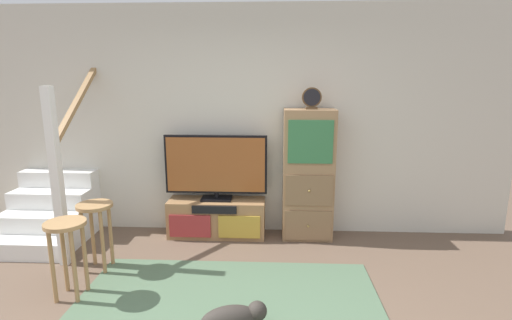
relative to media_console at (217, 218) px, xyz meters
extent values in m
cube|color=beige|center=(0.30, 0.27, 1.13)|extent=(6.40, 0.12, 2.70)
cube|color=#4C664C|center=(0.30, -1.59, -0.22)|extent=(2.60, 1.80, 0.01)
cube|color=#997047|center=(0.00, 0.01, 0.00)|extent=(1.15, 0.36, 0.45)
cube|color=maroon|center=(-0.29, -0.18, -0.04)|extent=(0.48, 0.02, 0.27)
cube|color=#B79333|center=(0.29, -0.18, -0.04)|extent=(0.48, 0.02, 0.27)
cube|color=black|center=(0.00, -0.18, 0.17)|extent=(0.52, 0.02, 0.09)
cube|color=black|center=(0.00, 0.03, 0.23)|extent=(0.36, 0.22, 0.02)
cylinder|color=black|center=(0.00, 0.03, 0.28)|extent=(0.05, 0.05, 0.06)
cube|color=black|center=(0.00, 0.03, 0.65)|extent=(1.20, 0.05, 0.69)
cube|color=brown|center=(0.00, 0.00, 0.65)|extent=(1.15, 0.01, 0.64)
cube|color=#93704C|center=(1.08, 0.02, 0.54)|extent=(0.58, 0.34, 1.53)
cube|color=brown|center=(1.08, -0.16, -0.01)|extent=(0.53, 0.02, 0.35)
sphere|color=olive|center=(1.08, -0.18, -0.01)|extent=(0.03, 0.03, 0.03)
cube|color=brown|center=(1.08, -0.16, 0.41)|extent=(0.53, 0.02, 0.35)
sphere|color=olive|center=(1.08, -0.18, 0.41)|extent=(0.03, 0.03, 0.03)
cube|color=#337042|center=(1.08, -0.16, 0.96)|extent=(0.49, 0.02, 0.48)
cube|color=#4C3823|center=(1.09, 0.00, 1.32)|extent=(0.13, 0.08, 0.02)
cylinder|color=brown|center=(1.09, 0.00, 1.44)|extent=(0.22, 0.04, 0.22)
cylinder|color=black|center=(1.09, -0.03, 1.44)|extent=(0.19, 0.01, 0.19)
cube|color=white|center=(-1.95, -0.66, -0.13)|extent=(0.90, 0.26, 0.19)
cube|color=white|center=(-1.95, -0.40, -0.03)|extent=(0.90, 0.26, 0.38)
cube|color=white|center=(-1.95, -0.14, 0.06)|extent=(0.90, 0.26, 0.57)
cube|color=white|center=(-1.95, 0.12, 0.16)|extent=(0.90, 0.26, 0.76)
cube|color=white|center=(-1.95, 0.38, 0.25)|extent=(0.90, 0.26, 0.95)
cube|color=white|center=(-1.45, -0.79, 0.68)|extent=(0.09, 0.09, 1.80)
cube|color=#9E7547|center=(-1.45, -0.14, 1.48)|extent=(0.06, 1.33, 0.99)
cylinder|color=#A37A4C|center=(-1.16, -1.48, 0.11)|extent=(0.04, 0.04, 0.66)
cylinder|color=#A37A4C|center=(-0.98, -1.48, 0.11)|extent=(0.04, 0.04, 0.66)
cylinder|color=#A37A4C|center=(-1.16, -1.29, 0.11)|extent=(0.04, 0.04, 0.66)
cylinder|color=#A37A4C|center=(-0.98, -1.29, 0.11)|extent=(0.04, 0.04, 0.66)
cylinder|color=#A37A4C|center=(-1.07, -1.39, 0.45)|extent=(0.34, 0.34, 0.03)
cylinder|color=#A37A4C|center=(-1.14, -0.98, 0.10)|extent=(0.04, 0.04, 0.65)
cylinder|color=#A37A4C|center=(-0.96, -0.98, 0.10)|extent=(0.04, 0.04, 0.65)
cylinder|color=#A37A4C|center=(-1.14, -0.79, 0.10)|extent=(0.04, 0.04, 0.65)
cylinder|color=#A37A4C|center=(-0.96, -0.79, 0.10)|extent=(0.04, 0.04, 0.65)
cylinder|color=#A37A4C|center=(-1.05, -0.89, 0.44)|extent=(0.34, 0.34, 0.03)
ellipsoid|color=#332D28|center=(0.36, -1.82, -0.11)|extent=(0.48, 0.31, 0.22)
sphere|color=#332D28|center=(0.56, -1.76, -0.07)|extent=(0.15, 0.15, 0.15)
camera|label=1|loc=(0.68, -4.37, 1.67)|focal=27.18mm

